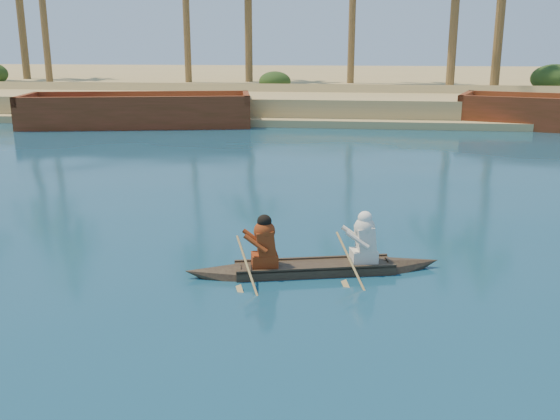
# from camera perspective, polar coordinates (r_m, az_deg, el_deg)

# --- Properties ---
(sandy_embankment) EXTENTS (150.00, 51.00, 1.50)m
(sandy_embankment) POSITION_cam_1_polar(r_m,az_deg,el_deg) (56.27, 14.90, 10.91)
(sandy_embankment) COLOR tan
(sandy_embankment) RESTS_ON ground
(shrub_cluster) EXTENTS (100.00, 6.00, 2.40)m
(shrub_cluster) POSITION_cam_1_polar(r_m,az_deg,el_deg) (41.05, 17.70, 10.30)
(shrub_cluster) COLOR #1F3D16
(shrub_cluster) RESTS_ON ground
(canoe) EXTENTS (4.76, 1.79, 1.31)m
(canoe) POSITION_cam_1_polar(r_m,az_deg,el_deg) (11.46, 3.18, -4.56)
(canoe) COLOR #3F3322
(canoe) RESTS_ON ground
(barge_left) EXTENTS (11.85, 5.99, 1.89)m
(barge_left) POSITION_cam_1_polar(r_m,az_deg,el_deg) (32.95, -12.83, 8.68)
(barge_left) COLOR maroon
(barge_left) RESTS_ON ground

